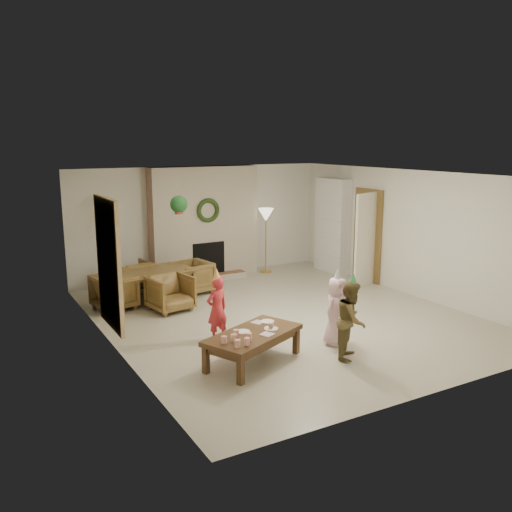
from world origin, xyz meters
TOP-DOWN VIEW (x-y plane):
  - floor at (0.00, 0.00)m, footprint 7.00×7.00m
  - ceiling at (0.00, 0.00)m, footprint 7.00×7.00m
  - wall_back at (0.00, 3.50)m, footprint 7.00×0.00m
  - wall_front at (0.00, -3.50)m, footprint 7.00×0.00m
  - wall_left at (-3.00, 0.00)m, footprint 0.00×7.00m
  - wall_right at (3.00, 0.00)m, footprint 0.00×7.00m
  - fireplace_mass at (0.00, 3.30)m, footprint 2.50×0.40m
  - fireplace_hearth at (0.00, 2.95)m, footprint 1.60×0.30m
  - fireplace_firebox at (0.00, 3.12)m, footprint 0.75×0.12m
  - fireplace_wreath at (0.00, 3.07)m, footprint 0.54×0.10m
  - floor_lamp_base at (1.43, 3.00)m, footprint 0.28×0.28m
  - floor_lamp_post at (1.43, 3.00)m, footprint 0.03×0.03m
  - floor_lamp_shade at (1.43, 3.00)m, footprint 0.36×0.36m
  - bookshelf_carcass at (2.84, 2.30)m, footprint 0.30×1.00m
  - bookshelf_shelf_a at (2.82, 2.30)m, footprint 0.30×0.92m
  - bookshelf_shelf_b at (2.82, 2.30)m, footprint 0.30×0.92m
  - bookshelf_shelf_c at (2.82, 2.30)m, footprint 0.30×0.92m
  - bookshelf_shelf_d at (2.82, 2.30)m, footprint 0.30×0.92m
  - books_row_lower at (2.80, 2.15)m, footprint 0.20×0.40m
  - books_row_mid at (2.80, 2.35)m, footprint 0.20×0.44m
  - books_row_upper at (2.80, 2.20)m, footprint 0.20×0.36m
  - door_frame at (2.96, 1.20)m, footprint 0.05×0.86m
  - door_leaf at (2.58, 0.82)m, footprint 0.77×0.32m
  - curtain_panel at (-2.96, 0.20)m, footprint 0.06×1.20m
  - dining_table at (-1.73, 2.01)m, footprint 1.83×1.22m
  - dining_chair_near at (-1.60, 1.27)m, footprint 0.82×0.83m
  - dining_chair_far at (-1.85, 2.75)m, footprint 0.82×0.83m
  - dining_chair_left at (-2.46, 1.89)m, footprint 0.83×0.82m
  - dining_chair_right at (-0.81, 2.17)m, footprint 0.83×0.82m
  - hanging_plant_cord at (-1.30, 1.50)m, footprint 0.01×0.01m
  - hanging_plant_pot at (-1.30, 1.50)m, footprint 0.16×0.16m
  - hanging_plant_foliage at (-1.30, 1.50)m, footprint 0.32×0.32m
  - coffee_table_top at (-1.46, -1.57)m, footprint 1.62×1.25m
  - coffee_table_apron at (-1.46, -1.57)m, footprint 1.47×1.11m
  - coffee_leg_fl at (-1.94, -2.11)m, footprint 0.10×0.10m
  - coffee_leg_fr at (-0.74, -1.57)m, footprint 0.10×0.10m
  - coffee_leg_bl at (-2.18, -1.57)m, footprint 0.10×0.10m
  - coffee_leg_br at (-0.98, -1.03)m, footprint 0.10×0.10m
  - cup_a at (-1.90, -1.95)m, footprint 0.10×0.10m
  - cup_b at (-2.00, -1.75)m, footprint 0.10×0.10m
  - cup_c at (-1.76, -1.95)m, footprint 0.10×0.10m
  - cup_d at (-1.85, -1.74)m, footprint 0.10×0.10m
  - cup_e at (-1.65, -1.80)m, footprint 0.10×0.10m
  - cup_f at (-1.74, -1.60)m, footprint 0.10×0.10m
  - plate_a at (-1.57, -1.47)m, footprint 0.27×0.27m
  - plate_b at (-1.16, -1.56)m, footprint 0.27×0.27m
  - plate_c at (-1.05, -1.27)m, footprint 0.27×0.27m
  - food_scoop at (-1.16, -1.56)m, footprint 0.10×0.10m
  - napkin_left at (-1.33, -1.73)m, footprint 0.22×0.22m
  - napkin_right at (-1.19, -1.23)m, footprint 0.22×0.22m
  - child_red at (-1.53, -0.56)m, footprint 0.42×0.32m
  - party_hat_red at (-1.53, -0.56)m, footprint 0.16×0.16m
  - child_plaid at (-0.14, -2.08)m, footprint 0.69×0.68m
  - party_hat_plaid at (-0.14, -2.08)m, footprint 0.17×0.17m
  - child_pink at (0.00, -1.55)m, footprint 0.59×0.48m
  - party_hat_pink at (0.00, -1.55)m, footprint 0.15×0.15m

SIDE VIEW (x-z plane):
  - floor at x=0.00m, z-range 0.00..0.00m
  - floor_lamp_base at x=1.43m, z-range 0.00..0.03m
  - fireplace_hearth at x=0.00m, z-range 0.00..0.12m
  - coffee_leg_fl at x=-1.94m, z-range 0.00..0.38m
  - coffee_leg_fr at x=-0.74m, z-range 0.00..0.38m
  - coffee_leg_bl at x=-2.18m, z-range 0.00..0.38m
  - coffee_leg_br at x=-0.98m, z-range 0.00..0.38m
  - dining_table at x=-1.73m, z-range 0.00..0.60m
  - dining_chair_near at x=-1.60m, z-range 0.00..0.66m
  - dining_chair_far at x=-1.85m, z-range 0.00..0.66m
  - dining_chair_left at x=-2.46m, z-range 0.00..0.66m
  - dining_chair_right at x=-0.81m, z-range 0.00..0.66m
  - coffee_table_apron at x=-1.46m, z-range 0.29..0.38m
  - coffee_table_top at x=-1.46m, z-range 0.38..0.45m
  - fireplace_firebox at x=0.00m, z-range 0.07..0.82m
  - bookshelf_shelf_a at x=2.82m, z-range 0.43..0.47m
  - napkin_left at x=-1.33m, z-range 0.45..0.45m
  - napkin_right at x=-1.19m, z-range 0.45..0.45m
  - plate_a at x=-1.57m, z-range 0.45..0.46m
  - plate_b at x=-1.16m, z-range 0.45..0.46m
  - plate_c at x=-1.05m, z-range 0.45..0.46m
  - food_scoop at x=-1.16m, z-range 0.46..0.53m
  - cup_a at x=-1.90m, z-range 0.45..0.55m
  - cup_b at x=-2.00m, z-range 0.45..0.55m
  - cup_c at x=-1.76m, z-range 0.45..0.55m
  - cup_d at x=-1.85m, z-range 0.45..0.55m
  - cup_e at x=-1.65m, z-range 0.45..0.55m
  - cup_f at x=-1.74m, z-range 0.45..0.55m
  - child_red at x=-1.53m, z-range 0.00..1.03m
  - child_pink at x=0.00m, z-range 0.00..1.05m
  - child_plaid at x=-0.14m, z-range 0.00..1.13m
  - books_row_lower at x=2.80m, z-range 0.47..0.71m
  - floor_lamp_post at x=1.43m, z-range 0.03..1.39m
  - bookshelf_shelf_b at x=2.82m, z-range 0.83..0.86m
  - books_row_mid at x=2.80m, z-range 0.87..1.11m
  - door_leaf at x=2.58m, z-range 0.00..2.00m
  - door_frame at x=2.96m, z-range 0.00..2.04m
  - party_hat_red at x=-1.53m, z-range 0.97..1.17m
  - party_hat_pink at x=0.00m, z-range 1.00..1.19m
  - bookshelf_carcass at x=2.84m, z-range 0.00..2.20m
  - party_hat_plaid at x=-0.14m, z-range 1.08..1.26m
  - wall_back at x=0.00m, z-range -2.25..4.75m
  - wall_front at x=0.00m, z-range -2.25..4.75m
  - wall_left at x=-3.00m, z-range -2.25..4.75m
  - wall_right at x=3.00m, z-range -2.25..4.75m
  - fireplace_mass at x=0.00m, z-range 0.00..2.50m
  - bookshelf_shelf_c at x=2.82m, z-range 1.24..1.26m
  - curtain_panel at x=-2.96m, z-range 0.25..2.25m
  - floor_lamp_shade at x=1.43m, z-range 1.21..1.52m
  - books_row_upper at x=2.80m, z-range 1.27..1.49m
  - fireplace_wreath at x=0.00m, z-range 1.28..1.82m
  - bookshelf_shelf_d at x=2.82m, z-range 1.64..1.66m
  - hanging_plant_pot at x=-1.30m, z-range 1.74..1.86m
  - hanging_plant_foliage at x=-1.30m, z-range 1.76..2.08m
  - hanging_plant_cord at x=-1.30m, z-range 1.80..2.50m
  - ceiling at x=0.00m, z-range 2.50..2.50m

